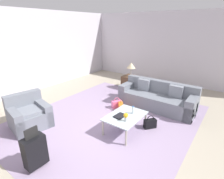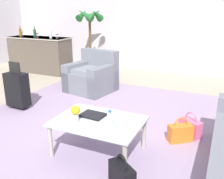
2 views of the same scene
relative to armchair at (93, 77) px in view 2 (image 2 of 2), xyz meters
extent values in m
plane|color=#A89E89|center=(0.89, -1.67, -0.30)|extent=(12.00, 12.00, 0.00)
cube|color=silver|center=(0.89, 2.39, 1.25)|extent=(10.24, 0.12, 3.10)
cube|color=#9984A3|center=(1.49, -1.47, -0.30)|extent=(5.20, 4.40, 0.01)
cube|color=slate|center=(-0.01, -0.07, -0.08)|extent=(1.05, 1.00, 0.44)
cube|color=slate|center=(0.05, 0.25, 0.13)|extent=(0.93, 0.36, 0.87)
cube|color=slate|center=(0.34, -0.13, 0.00)|extent=(0.35, 0.87, 0.60)
cube|color=slate|center=(-0.36, 0.00, 0.00)|extent=(0.35, 0.87, 0.60)
cube|color=gray|center=(-0.02, -0.12, 0.18)|extent=(0.76, 0.70, 0.08)
cube|color=silver|center=(1.29, -2.17, 0.13)|extent=(1.05, 0.76, 0.02)
cylinder|color=#ADA899|center=(0.81, -1.84, -0.09)|extent=(0.05, 0.05, 0.41)
cylinder|color=#ADA899|center=(1.76, -1.84, -0.09)|extent=(0.05, 0.05, 0.41)
cylinder|color=#ADA899|center=(0.81, -2.49, -0.09)|extent=(0.05, 0.05, 0.41)
cylinder|color=#ADA899|center=(1.76, -2.49, -0.09)|extent=(0.05, 0.05, 0.41)
cylinder|color=silver|center=(1.49, -2.27, 0.23)|extent=(0.06, 0.06, 0.18)
cylinder|color=#2D6BBC|center=(1.49, -2.27, 0.33)|extent=(0.04, 0.04, 0.02)
cube|color=black|center=(1.17, -2.09, 0.15)|extent=(0.30, 0.23, 0.03)
cylinder|color=#B2B7BC|center=(1.07, -2.32, 0.19)|extent=(0.07, 0.07, 0.10)
sphere|color=gold|center=(1.07, -2.32, 0.29)|extent=(0.11, 0.11, 0.11)
cube|color=brown|center=(-2.21, 0.93, 0.19)|extent=(1.77, 0.64, 0.97)
cube|color=#ADA899|center=(-2.21, 0.93, 0.66)|extent=(1.81, 0.68, 0.03)
cylinder|color=silver|center=(-2.83, 0.97, 0.68)|extent=(0.07, 0.07, 0.01)
cylinder|color=silver|center=(-2.83, 0.97, 0.72)|extent=(0.01, 0.01, 0.08)
sphere|color=silver|center=(-2.83, 0.97, 0.79)|extent=(0.08, 0.08, 0.08)
cylinder|color=silver|center=(-2.21, 0.89, 0.68)|extent=(0.07, 0.07, 0.01)
cylinder|color=silver|center=(-2.21, 0.89, 0.72)|extent=(0.01, 0.01, 0.08)
sphere|color=silver|center=(-2.21, 0.89, 0.79)|extent=(0.08, 0.08, 0.08)
cylinder|color=silver|center=(-1.59, 0.95, 0.68)|extent=(0.07, 0.07, 0.01)
cylinder|color=silver|center=(-1.59, 0.95, 0.72)|extent=(0.01, 0.01, 0.08)
sphere|color=silver|center=(-1.59, 0.95, 0.79)|extent=(0.08, 0.08, 0.08)
cylinder|color=brown|center=(-2.73, 0.81, 0.78)|extent=(0.07, 0.07, 0.22)
cylinder|color=brown|center=(-2.73, 0.81, 0.93)|extent=(0.03, 0.03, 0.08)
cylinder|color=#194C23|center=(-2.22, 0.81, 0.78)|extent=(0.07, 0.07, 0.22)
cylinder|color=#194C23|center=(-2.22, 0.81, 0.93)|extent=(0.03, 0.03, 0.08)
cylinder|color=silver|center=(-1.69, 0.81, 0.78)|extent=(0.07, 0.07, 0.22)
cylinder|color=silver|center=(-1.69, 0.81, 0.93)|extent=(0.03, 0.03, 0.08)
cube|color=black|center=(-0.71, -1.47, 0.05)|extent=(0.41, 0.23, 0.60)
cube|color=black|center=(-0.71, -1.47, 0.45)|extent=(0.24, 0.03, 0.20)
cylinder|color=black|center=(-0.85, -1.46, -0.27)|extent=(0.02, 0.05, 0.05)
cylinder|color=black|center=(-0.57, -1.47, -0.27)|extent=(0.02, 0.05, 0.05)
cube|color=orange|center=(2.15, -1.47, -0.18)|extent=(0.34, 0.31, 0.24)
torus|color=orange|center=(2.15, -1.47, -0.04)|extent=(0.17, 0.14, 0.20)
cube|color=black|center=(1.79, -2.62, -0.18)|extent=(0.34, 0.30, 0.24)
torus|color=black|center=(1.79, -2.62, -0.04)|extent=(0.17, 0.13, 0.20)
cube|color=pink|center=(2.25, -1.24, -0.18)|extent=(0.35, 0.29, 0.24)
torus|color=pink|center=(2.25, -1.24, -0.04)|extent=(0.18, 0.12, 0.20)
cylinder|color=#BCB299|center=(-0.91, 1.53, -0.12)|extent=(0.47, 0.47, 0.36)
cylinder|color=brown|center=(-0.91, 1.53, 0.61)|extent=(0.07, 0.07, 1.09)
cone|color=#23662D|center=(-0.69, 1.53, 1.27)|extent=(0.20, 0.49, 0.38)
cone|color=#23662D|center=(-0.91, 1.75, 1.27)|extent=(0.49, 0.20, 0.38)
cone|color=#23662D|center=(-1.13, 1.53, 1.27)|extent=(0.20, 0.49, 0.38)
cone|color=#23662D|center=(-0.91, 1.31, 1.27)|extent=(0.49, 0.20, 0.38)
camera|label=1|loc=(-1.97, -4.15, 2.24)|focal=28.00mm
camera|label=2|loc=(2.58, -4.58, 1.41)|focal=40.00mm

